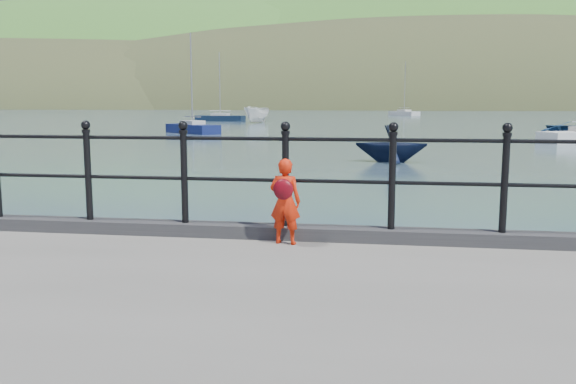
% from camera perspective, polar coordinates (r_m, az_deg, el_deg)
% --- Properties ---
extents(ground, '(600.00, 600.00, 0.00)m').
position_cam_1_polar(ground, '(7.60, -4.61, -11.29)').
color(ground, '#2D4251').
rests_on(ground, ground).
extents(kerb, '(60.00, 0.30, 0.15)m').
position_cam_1_polar(kerb, '(7.16, -4.99, -3.58)').
color(kerb, '#28282B').
rests_on(kerb, quay).
extents(railing, '(18.11, 0.11, 1.20)m').
position_cam_1_polar(railing, '(7.05, -5.07, 2.38)').
color(railing, black).
rests_on(railing, kerb).
extents(far_shore, '(830.00, 200.00, 156.00)m').
position_cam_1_polar(far_shore, '(250.35, 17.14, 2.43)').
color(far_shore, '#333A21').
rests_on(far_shore, ground).
extents(child, '(0.37, 0.32, 0.95)m').
position_cam_1_polar(child, '(6.71, -0.28, -0.80)').
color(child, red).
rests_on(child, quay).
extents(launch_blue, '(5.31, 5.99, 1.03)m').
position_cam_1_polar(launch_blue, '(50.84, 25.30, 5.43)').
color(launch_blue, navy).
rests_on(launch_blue, ground).
extents(launch_white, '(2.99, 5.26, 1.91)m').
position_cam_1_polar(launch_white, '(70.40, -2.92, 7.25)').
color(launch_white, white).
rests_on(launch_white, ground).
extents(launch_navy, '(2.95, 2.55, 1.56)m').
position_cam_1_polar(launch_navy, '(26.02, 9.63, 4.49)').
color(launch_navy, black).
rests_on(launch_navy, ground).
extents(sailboat_deep, '(5.29, 6.23, 9.35)m').
position_cam_1_polar(sailboat_deep, '(107.32, 10.81, 7.23)').
color(sailboat_deep, beige).
rests_on(sailboat_deep, ground).
extents(sailboat_port, '(5.26, 4.84, 7.96)m').
position_cam_1_polar(sailboat_port, '(48.95, -8.92, 5.85)').
color(sailboat_port, '#121B4F').
rests_on(sailboat_port, ground).
extents(sailboat_left, '(6.22, 2.51, 8.61)m').
position_cam_1_polar(sailboat_left, '(76.72, -6.36, 6.85)').
color(sailboat_left, black).
rests_on(sailboat_left, ground).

